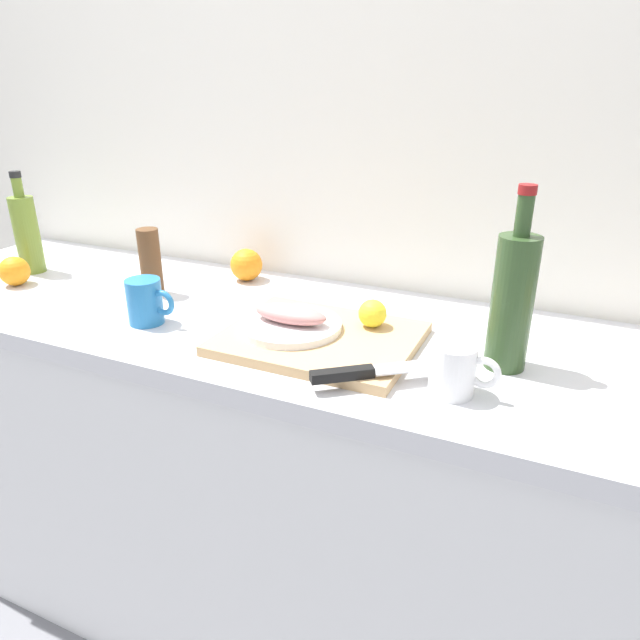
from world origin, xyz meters
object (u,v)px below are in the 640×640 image
object	(u,v)px
cutting_board	(320,338)
coffee_mug_0	(455,369)
olive_oil_bottle	(27,233)
fish_fillet	(290,314)
pepper_mill	(150,262)
white_plate	(291,326)
orange_0	(14,271)
lemon_0	(372,313)
chef_knife	(372,371)
wine_bottle	(512,300)
coffee_mug_1	(146,302)

from	to	relation	value
cutting_board	coffee_mug_0	world-z (taller)	coffee_mug_0
cutting_board	olive_oil_bottle	world-z (taller)	olive_oil_bottle
fish_fillet	pepper_mill	size ratio (longest dim) A/B	0.96
white_plate	orange_0	xyz separation A→B (m)	(-0.79, -0.00, 0.01)
lemon_0	fish_fillet	bearing A→B (deg)	-151.04
chef_knife	orange_0	size ratio (longest dim) A/B	3.30
chef_knife	lemon_0	world-z (taller)	lemon_0
olive_oil_bottle	wine_bottle	bearing A→B (deg)	-2.18
cutting_board	wine_bottle	distance (m)	0.37
white_plate	coffee_mug_1	xyz separation A→B (m)	(-0.32, -0.06, 0.02)
chef_knife	pepper_mill	distance (m)	0.69
cutting_board	fish_fillet	xyz separation A→B (m)	(-0.06, -0.00, 0.04)
fish_fillet	pepper_mill	world-z (taller)	pepper_mill
lemon_0	olive_oil_bottle	size ratio (longest dim) A/B	0.21
orange_0	coffee_mug_0	bearing A→B (deg)	-4.35
fish_fillet	wine_bottle	xyz separation A→B (m)	(0.41, 0.05, 0.08)
fish_fillet	coffee_mug_0	bearing A→B (deg)	-13.95
wine_bottle	cutting_board	bearing A→B (deg)	-172.02
wine_bottle	white_plate	bearing A→B (deg)	-172.94
wine_bottle	orange_0	size ratio (longest dim) A/B	4.43
fish_fillet	coffee_mug_0	distance (m)	0.36
olive_oil_bottle	lemon_0	bearing A→B (deg)	-1.07
fish_fillet	orange_0	world-z (taller)	orange_0
white_plate	lemon_0	bearing A→B (deg)	28.96
fish_fillet	orange_0	distance (m)	0.79
coffee_mug_0	lemon_0	bearing A→B (deg)	140.60
pepper_mill	chef_knife	bearing A→B (deg)	-18.54
olive_oil_bottle	coffee_mug_1	size ratio (longest dim) A/B	2.35
chef_knife	pepper_mill	world-z (taller)	pepper_mill
olive_oil_bottle	chef_knife	bearing A→B (deg)	-11.66
white_plate	chef_knife	world-z (taller)	chef_knife
chef_knife	olive_oil_bottle	xyz separation A→B (m)	(-1.06, 0.22, 0.08)
coffee_mug_1	pepper_mill	distance (m)	0.20
white_plate	chef_knife	xyz separation A→B (m)	(0.22, -0.12, 0.00)
wine_bottle	coffee_mug_0	world-z (taller)	wine_bottle
white_plate	wine_bottle	size ratio (longest dim) A/B	0.62
pepper_mill	white_plate	bearing A→B (deg)	-12.75
coffee_mug_0	orange_0	bearing A→B (deg)	175.65
orange_0	pepper_mill	distance (m)	0.38
fish_fillet	chef_knife	world-z (taller)	fish_fillet
olive_oil_bottle	pepper_mill	world-z (taller)	olive_oil_bottle
cutting_board	olive_oil_bottle	size ratio (longest dim) A/B	1.40
cutting_board	wine_bottle	xyz separation A→B (m)	(0.35, 0.05, 0.12)
white_plate	cutting_board	bearing A→B (deg)	2.02
white_plate	pepper_mill	world-z (taller)	pepper_mill
chef_knife	wine_bottle	world-z (taller)	wine_bottle
olive_oil_bottle	coffee_mug_1	bearing A→B (deg)	-16.68
fish_fillet	chef_knife	bearing A→B (deg)	-28.84
white_plate	coffee_mug_0	bearing A→B (deg)	-13.95
pepper_mill	lemon_0	bearing A→B (deg)	-1.66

